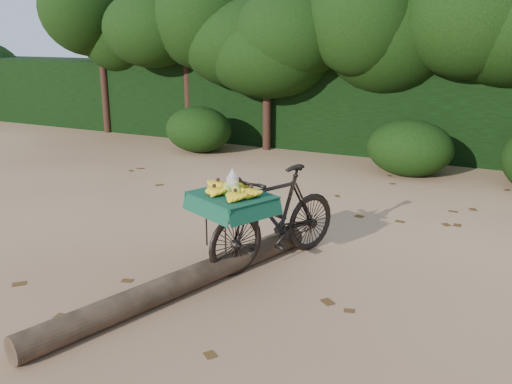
% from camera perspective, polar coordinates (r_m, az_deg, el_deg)
% --- Properties ---
extents(ground, '(80.00, 80.00, 0.00)m').
position_cam_1_polar(ground, '(6.91, -3.86, -4.79)').
color(ground, tan).
rests_on(ground, ground).
extents(vendor_bicycle, '(1.34, 1.93, 1.10)m').
position_cam_1_polar(vendor_bicycle, '(5.97, 1.89, -2.49)').
color(vendor_bicycle, black).
rests_on(vendor_bicycle, ground).
extents(fallen_log, '(1.24, 3.36, 0.25)m').
position_cam_1_polar(fallen_log, '(5.49, -7.58, -9.28)').
color(fallen_log, brown).
rests_on(fallen_log, ground).
extents(hedge_backdrop, '(26.00, 1.80, 1.80)m').
position_cam_1_polar(hedge_backdrop, '(12.41, 10.95, 8.66)').
color(hedge_backdrop, black).
rests_on(hedge_backdrop, ground).
extents(tree_row, '(14.50, 2.00, 4.00)m').
position_cam_1_polar(tree_row, '(11.75, 7.02, 13.81)').
color(tree_row, black).
rests_on(tree_row, ground).
extents(bush_clumps, '(8.80, 1.70, 0.90)m').
position_cam_1_polar(bush_clumps, '(10.44, 10.47, 4.79)').
color(bush_clumps, black).
rests_on(bush_clumps, ground).
extents(leaf_litter, '(7.00, 7.30, 0.01)m').
position_cam_1_polar(leaf_litter, '(7.44, -1.35, -3.15)').
color(leaf_litter, '#4F3115').
rests_on(leaf_litter, ground).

